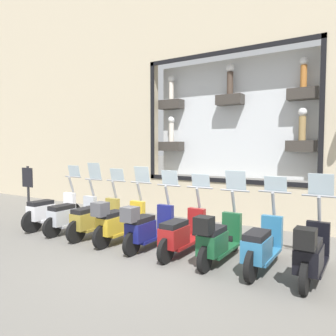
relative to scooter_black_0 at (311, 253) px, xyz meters
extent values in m
plane|color=#66635E|center=(-0.36, 2.70, -0.47)|extent=(120.00, 120.00, 0.00)
cube|color=beige|center=(3.24, 12.93, 4.18)|extent=(0.40, 15.53, 9.30)
cube|color=beige|center=(3.24, 2.70, 0.09)|extent=(0.40, 4.94, 1.12)
cube|color=black|center=(3.03, 2.70, 4.19)|extent=(0.04, 4.94, 0.12)
cube|color=black|center=(3.03, 2.70, 0.71)|extent=(0.04, 4.94, 0.12)
cube|color=black|center=(3.03, 0.29, 2.45)|extent=(0.04, 0.12, 3.59)
cube|color=black|center=(3.03, 5.11, 2.45)|extent=(0.04, 0.12, 3.59)
cube|color=silver|center=(3.59, 2.70, 2.45)|extent=(0.04, 4.70, 3.35)
cube|color=#38332D|center=(3.37, 0.77, 2.95)|extent=(0.36, 0.74, 0.28)
cylinder|color=#B26B2D|center=(3.37, 0.77, 3.37)|extent=(0.16, 0.16, 0.56)
sphere|color=white|center=(3.37, 0.77, 3.76)|extent=(0.20, 0.20, 0.20)
cube|color=#38332D|center=(3.37, 2.70, 2.95)|extent=(0.36, 0.74, 0.28)
cylinder|color=#47382D|center=(3.37, 2.70, 3.41)|extent=(0.17, 0.17, 0.63)
sphere|color=white|center=(3.37, 2.70, 3.84)|extent=(0.23, 0.23, 0.23)
cube|color=#38332D|center=(3.37, 4.63, 2.95)|extent=(0.36, 0.74, 0.28)
cylinder|color=silver|center=(3.37, 4.63, 3.37)|extent=(0.15, 0.15, 0.55)
sphere|color=white|center=(3.37, 4.63, 3.74)|extent=(0.20, 0.20, 0.20)
cube|color=#38332D|center=(3.37, 0.77, 1.66)|extent=(0.36, 0.74, 0.28)
cylinder|color=#9E7F4C|center=(3.37, 0.77, 2.10)|extent=(0.17, 0.17, 0.60)
sphere|color=white|center=(3.37, 0.77, 2.51)|extent=(0.22, 0.22, 0.22)
cube|color=#38332D|center=(3.37, 4.63, 1.66)|extent=(0.36, 0.74, 0.28)
cylinder|color=silver|center=(3.37, 4.63, 2.09)|extent=(0.16, 0.16, 0.58)
sphere|color=white|center=(3.37, 4.63, 2.48)|extent=(0.21, 0.21, 0.21)
cylinder|color=black|center=(0.82, 0.00, -0.23)|extent=(0.48, 0.09, 0.48)
cylinder|color=black|center=(-0.50, 0.00, -0.23)|extent=(0.48, 0.09, 0.48)
cube|color=black|center=(0.16, 0.00, -0.24)|extent=(1.02, 0.38, 0.06)
cube|color=black|center=(-0.21, 0.00, -0.03)|extent=(0.61, 0.35, 0.36)
cube|color=black|center=(-0.21, 0.00, 0.20)|extent=(0.58, 0.31, 0.10)
cube|color=black|center=(0.70, 0.00, 0.07)|extent=(0.12, 0.37, 0.56)
cylinder|color=gray|center=(0.77, 0.00, 0.56)|extent=(0.20, 0.06, 0.45)
cylinder|color=gray|center=(0.84, 0.00, 0.78)|extent=(0.04, 0.61, 0.04)
cube|color=silver|center=(0.88, 0.00, 0.98)|extent=(0.10, 0.42, 0.39)
cube|color=black|center=(-0.55, 0.00, 0.36)|extent=(0.28, 0.28, 0.28)
cylinder|color=black|center=(0.81, 0.78, -0.21)|extent=(0.51, 0.09, 0.51)
cylinder|color=black|center=(-0.49, 0.78, -0.21)|extent=(0.51, 0.09, 0.51)
cube|color=teal|center=(0.16, 0.78, -0.23)|extent=(1.02, 0.38, 0.06)
cube|color=teal|center=(-0.21, 0.78, -0.02)|extent=(0.61, 0.35, 0.36)
cube|color=black|center=(-0.21, 0.78, 0.21)|extent=(0.58, 0.31, 0.10)
cube|color=teal|center=(0.70, 0.78, 0.08)|extent=(0.12, 0.37, 0.56)
cylinder|color=gray|center=(0.77, 0.78, 0.58)|extent=(0.20, 0.06, 0.45)
cylinder|color=gray|center=(0.84, 0.78, 0.79)|extent=(0.04, 0.61, 0.04)
cube|color=silver|center=(0.88, 0.78, 0.94)|extent=(0.08, 0.42, 0.29)
cylinder|color=black|center=(0.83, 1.57, -0.24)|extent=(0.45, 0.09, 0.45)
cylinder|color=black|center=(-0.51, 1.57, -0.24)|extent=(0.45, 0.09, 0.45)
cube|color=#19512D|center=(0.16, 1.57, -0.25)|extent=(1.02, 0.39, 0.06)
cube|color=#19512D|center=(-0.21, 1.57, -0.04)|extent=(0.61, 0.35, 0.36)
cube|color=black|center=(-0.21, 1.57, 0.19)|extent=(0.58, 0.31, 0.10)
cube|color=#19512D|center=(0.70, 1.57, 0.06)|extent=(0.12, 0.37, 0.56)
cylinder|color=gray|center=(0.77, 1.57, 0.55)|extent=(0.20, 0.06, 0.45)
cylinder|color=gray|center=(0.84, 1.57, 0.76)|extent=(0.04, 0.60, 0.04)
cube|color=silver|center=(0.88, 1.57, 0.97)|extent=(0.10, 0.42, 0.40)
cube|color=black|center=(-0.55, 1.57, 0.35)|extent=(0.28, 0.28, 0.28)
cylinder|color=black|center=(0.82, 2.35, -0.23)|extent=(0.47, 0.09, 0.47)
cylinder|color=black|center=(-0.50, 2.35, -0.23)|extent=(0.47, 0.09, 0.47)
cube|color=maroon|center=(0.16, 2.35, -0.25)|extent=(1.02, 0.39, 0.06)
cube|color=maroon|center=(-0.21, 2.35, -0.04)|extent=(0.61, 0.35, 0.36)
cube|color=black|center=(-0.21, 2.35, 0.19)|extent=(0.58, 0.31, 0.10)
cube|color=maroon|center=(0.70, 2.35, 0.06)|extent=(0.12, 0.37, 0.56)
cylinder|color=gray|center=(0.77, 2.35, 0.56)|extent=(0.20, 0.06, 0.45)
cylinder|color=gray|center=(0.84, 2.35, 0.77)|extent=(0.04, 0.60, 0.04)
cube|color=silver|center=(0.88, 2.35, 0.92)|extent=(0.08, 0.42, 0.28)
cylinder|color=black|center=(0.82, 3.13, -0.24)|extent=(0.46, 0.09, 0.46)
cylinder|color=black|center=(-0.50, 3.13, -0.24)|extent=(0.46, 0.09, 0.46)
cube|color=navy|center=(0.16, 3.13, -0.25)|extent=(1.02, 0.39, 0.06)
cube|color=navy|center=(-0.21, 3.13, -0.04)|extent=(0.61, 0.35, 0.36)
cube|color=black|center=(-0.21, 3.13, 0.19)|extent=(0.58, 0.31, 0.10)
cube|color=navy|center=(0.70, 3.13, 0.06)|extent=(0.12, 0.37, 0.56)
cylinder|color=gray|center=(0.77, 3.13, 0.56)|extent=(0.20, 0.06, 0.45)
cylinder|color=gray|center=(0.84, 3.13, 0.77)|extent=(0.04, 0.60, 0.04)
cube|color=silver|center=(0.88, 3.13, 0.94)|extent=(0.09, 0.42, 0.34)
cube|color=#4C4C51|center=(-0.55, 3.13, 0.35)|extent=(0.28, 0.28, 0.28)
cylinder|color=black|center=(0.81, 3.92, -0.22)|extent=(0.50, 0.09, 0.50)
cylinder|color=black|center=(-0.49, 3.92, -0.22)|extent=(0.50, 0.09, 0.50)
cube|color=gold|center=(0.16, 3.92, -0.23)|extent=(1.02, 0.38, 0.06)
cube|color=gold|center=(-0.21, 3.92, -0.02)|extent=(0.61, 0.35, 0.36)
cube|color=black|center=(-0.21, 3.92, 0.21)|extent=(0.58, 0.31, 0.10)
cube|color=gold|center=(0.70, 3.92, 0.08)|extent=(0.12, 0.37, 0.56)
cylinder|color=gray|center=(0.77, 3.92, 0.57)|extent=(0.20, 0.06, 0.45)
cylinder|color=gray|center=(0.84, 3.92, 0.79)|extent=(0.04, 0.60, 0.04)
cube|color=silver|center=(0.88, 3.92, 0.98)|extent=(0.10, 0.42, 0.38)
cube|color=#4C4C51|center=(-0.54, 3.92, 0.37)|extent=(0.28, 0.28, 0.28)
cylinder|color=black|center=(0.81, 4.70, -0.22)|extent=(0.50, 0.09, 0.50)
cylinder|color=black|center=(-0.49, 4.70, -0.22)|extent=(0.50, 0.09, 0.50)
cube|color=olive|center=(0.16, 4.70, -0.23)|extent=(1.02, 0.38, 0.06)
cube|color=olive|center=(-0.21, 4.70, -0.02)|extent=(0.61, 0.35, 0.36)
cube|color=black|center=(-0.21, 4.70, 0.21)|extent=(0.58, 0.31, 0.10)
cube|color=olive|center=(0.70, 4.70, 0.08)|extent=(0.12, 0.37, 0.56)
cylinder|color=gray|center=(0.77, 4.70, 0.57)|extent=(0.20, 0.06, 0.45)
cylinder|color=gray|center=(0.84, 4.70, 0.79)|extent=(0.04, 0.61, 0.04)
cube|color=silver|center=(0.88, 4.70, 0.94)|extent=(0.08, 0.42, 0.31)
cylinder|color=black|center=(0.82, 5.49, -0.23)|extent=(0.48, 0.09, 0.48)
cylinder|color=black|center=(-0.50, 5.49, -0.23)|extent=(0.48, 0.09, 0.48)
cube|color=#B7BCC6|center=(0.16, 5.49, -0.24)|extent=(1.02, 0.38, 0.06)
cube|color=#B7BCC6|center=(-0.21, 5.49, -0.03)|extent=(0.61, 0.35, 0.36)
cube|color=black|center=(-0.21, 5.49, 0.20)|extent=(0.58, 0.31, 0.10)
cube|color=#B7BCC6|center=(0.70, 5.49, 0.07)|extent=(0.12, 0.37, 0.56)
cylinder|color=gray|center=(0.77, 5.49, 0.56)|extent=(0.20, 0.06, 0.45)
cylinder|color=gray|center=(0.84, 5.49, 0.78)|extent=(0.04, 0.61, 0.04)
cube|color=silver|center=(0.88, 5.49, 1.00)|extent=(0.11, 0.42, 0.44)
cylinder|color=black|center=(0.79, 6.27, -0.19)|extent=(0.55, 0.09, 0.55)
cylinder|color=black|center=(-0.47, 6.27, -0.19)|extent=(0.55, 0.09, 0.55)
cube|color=silver|center=(0.16, 6.27, -0.21)|extent=(1.02, 0.38, 0.06)
cube|color=silver|center=(-0.21, 6.27, 0.00)|extent=(0.61, 0.35, 0.36)
cube|color=black|center=(-0.21, 6.27, 0.23)|extent=(0.58, 0.31, 0.10)
cube|color=silver|center=(0.70, 6.27, 0.10)|extent=(0.12, 0.37, 0.56)
cylinder|color=gray|center=(0.77, 6.27, 0.60)|extent=(0.20, 0.06, 0.45)
cylinder|color=gray|center=(0.84, 6.27, 0.81)|extent=(0.04, 0.61, 0.04)
cube|color=silver|center=(0.88, 6.27, 0.97)|extent=(0.08, 0.42, 0.31)
cylinder|color=#232326|center=(0.35, 7.58, -0.46)|extent=(0.36, 0.36, 0.02)
cylinder|color=#232326|center=(0.35, 7.58, 0.31)|extent=(0.07, 0.07, 1.56)
cube|color=black|center=(0.33, 7.58, 0.77)|extent=(0.03, 0.45, 0.55)
camera|label=1|loc=(-5.38, -0.78, 1.64)|focal=35.00mm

